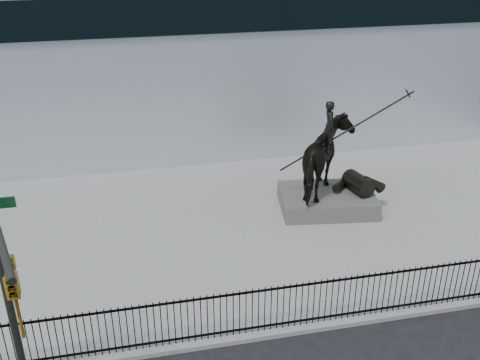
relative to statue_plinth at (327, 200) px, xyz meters
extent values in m
cube|color=gray|center=(-3.53, -0.72, -0.42)|extent=(30.00, 12.00, 0.15)
cube|color=silver|center=(-3.53, 12.28, 4.01)|extent=(44.00, 14.00, 9.00)
cube|color=black|center=(-3.53, -6.47, -0.19)|extent=(22.00, 0.05, 0.05)
cube|color=black|center=(-3.53, -6.47, 1.06)|extent=(22.00, 0.05, 0.05)
cube|color=black|center=(-3.53, -6.47, 0.41)|extent=(22.00, 0.03, 1.50)
cube|color=#595651|center=(0.00, 0.00, 0.00)|extent=(3.98, 3.01, 0.69)
imported|color=black|center=(0.00, 0.00, 1.80)|extent=(2.87, 3.22, 2.92)
imported|color=black|center=(-0.11, 0.02, 3.14)|extent=(0.57, 0.78, 1.97)
cylinder|color=black|center=(0.40, -0.06, 2.84)|extent=(4.65, 0.74, 2.97)
cylinder|color=#272924|center=(-10.53, -7.52, 3.01)|extent=(0.18, 0.18, 7.00)
imported|color=#C08815|center=(-9.33, -11.77, 5.48)|extent=(0.18, 0.22, 1.10)
imported|color=#C08815|center=(-10.31, -7.52, 3.21)|extent=(0.16, 0.20, 1.00)
camera|label=1|loc=(-7.65, -18.53, 10.47)|focal=42.00mm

